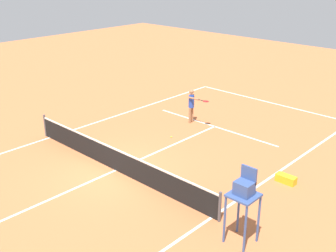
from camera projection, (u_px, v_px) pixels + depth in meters
ground_plane at (116, 170)px, 16.54m from camera, size 60.00×60.00×0.00m
court_lines at (116, 170)px, 16.54m from camera, size 9.69×23.58×0.01m
tennis_net at (115, 159)px, 16.35m from camera, size 10.29×0.10×1.07m
player_serving at (192, 103)px, 21.02m from camera, size 1.31×0.49×1.77m
tennis_ball at (171, 137)px, 19.59m from camera, size 0.07×0.07×0.07m
umpire_chair at (244, 194)px, 11.76m from camera, size 0.80×0.80×2.41m
equipment_bag at (286, 179)px, 15.57m from camera, size 0.76×0.32×0.30m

